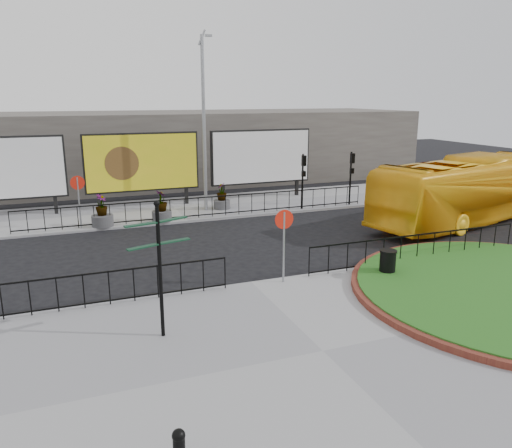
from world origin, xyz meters
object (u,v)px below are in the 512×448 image
lamp_post (204,122)px  planter_a (102,215)px  bus (467,190)px  billboard_mid (142,163)px  planter_b (162,210)px  bollard (179,446)px  planter_c (222,199)px  fingerpost_sign (159,256)px  litter_bin (388,264)px

lamp_post → planter_a: bearing=-163.9°
bus → planter_a: bearing=58.4°
billboard_mid → planter_b: bearing=-85.2°
planter_b → bollard: bearing=-99.7°
planter_a → planter_c: size_ratio=1.07×
bollard → planter_a: (0.09, 16.99, 0.16)m
lamp_post → bollard: 19.90m
billboard_mid → bus: billboard_mid is taller
billboard_mid → lamp_post: (3.01, -1.97, 2.23)m
bollard → planter_c: (6.52, 18.59, 0.16)m
planter_a → planter_c: planter_a is taller
bollard → planter_a: 16.99m
bus → lamp_post: bearing=44.5°
bus → planter_b: (-14.08, 5.32, -0.94)m
bus → planter_b: bus is taller
lamp_post → planter_c: 4.25m
bus → fingerpost_sign: bearing=98.6°
lamp_post → planter_a: 7.10m
lamp_post → fingerpost_sign: size_ratio=2.58×
bollard → planter_b: 17.24m
bollard → billboard_mid: bearing=82.7°
bollard → litter_bin: 10.69m
lamp_post → planter_b: bearing=-149.4°
fingerpost_sign → litter_bin: (7.98, 1.53, -1.68)m
bus → bollard: bearing=110.3°
lamp_post → bus: size_ratio=0.78×
fingerpost_sign → litter_bin: fingerpost_sign is taller
billboard_mid → lamp_post: lamp_post is taller
fingerpost_sign → planter_c: size_ratio=2.48×
planter_a → planter_c: 6.62m
bollard → planter_a: size_ratio=0.46×
planter_a → bollard: bearing=-90.3°
lamp_post → bus: lamp_post is taller
litter_bin → planter_a: planter_a is taller
bollard → planter_a: planter_a is taller
billboard_mid → fingerpost_sign: (-1.98, -15.76, -0.32)m
billboard_mid → bus: 16.93m
billboard_mid → planter_b: (0.30, -3.57, -1.90)m
planter_b → planter_c: size_ratio=1.07×
planter_a → planter_c: bearing=14.0°
bus → planter_a: bus is taller
bus → planter_b: 15.08m
planter_b → planter_a: bearing=180.0°
fingerpost_sign → planter_c: 15.08m
planter_b → planter_c: bearing=24.0°
planter_a → planter_b: bearing=0.0°
planter_b → billboard_mid: bearing=94.8°
planter_c → lamp_post: bearing=180.0°
billboard_mid → bus: size_ratio=0.53×
lamp_post → planter_b: lamp_post is taller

